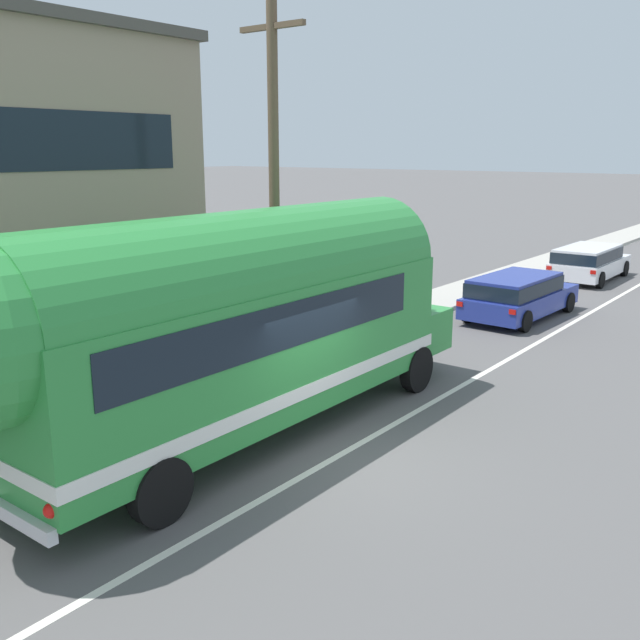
{
  "coord_description": "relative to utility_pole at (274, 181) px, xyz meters",
  "views": [
    {
      "loc": [
        6.6,
        -9.11,
        5.14
      ],
      "look_at": [
        -1.9,
        1.91,
        1.75
      ],
      "focal_mm": 39.6,
      "sensor_mm": 36.0,
      "label": 1
    }
  ],
  "objects": [
    {
      "name": "ground_plane",
      "position": [
        4.14,
        -3.11,
        -4.42
      ],
      "size": [
        300.0,
        300.0,
        0.0
      ],
      "primitive_type": "plane",
      "color": "#565454"
    },
    {
      "name": "lane_markings",
      "position": [
        2.46,
        8.89,
        -4.42
      ],
      "size": [
        3.75,
        80.0,
        0.01
      ],
      "color": "silver",
      "rests_on": "ground"
    },
    {
      "name": "sidewalk_slab",
      "position": [
        -0.48,
        6.89,
        -4.35
      ],
      "size": [
        1.98,
        90.0,
        0.15
      ],
      "primitive_type": "cube",
      "color": "#ADA89E",
      "rests_on": "ground"
    },
    {
      "name": "utility_pole",
      "position": [
        0.0,
        0.0,
        0.0
      ],
      "size": [
        1.8,
        0.24,
        8.5
      ],
      "color": "brown",
      "rests_on": "ground"
    },
    {
      "name": "painted_bus",
      "position": [
        2.33,
        -3.89,
        -2.12
      ],
      "size": [
        2.61,
        11.62,
        4.12
      ],
      "color": "#2D8C3D",
      "rests_on": "ground"
    },
    {
      "name": "car_lead",
      "position": [
        2.54,
        8.43,
        -3.63
      ],
      "size": [
        2.16,
        4.84,
        1.37
      ],
      "color": "navy",
      "rests_on": "ground"
    },
    {
      "name": "car_second",
      "position": [
        2.2,
        16.44,
        -3.62
      ],
      "size": [
        2.03,
        4.78,
        1.37
      ],
      "color": "white",
      "rests_on": "ground"
    }
  ]
}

